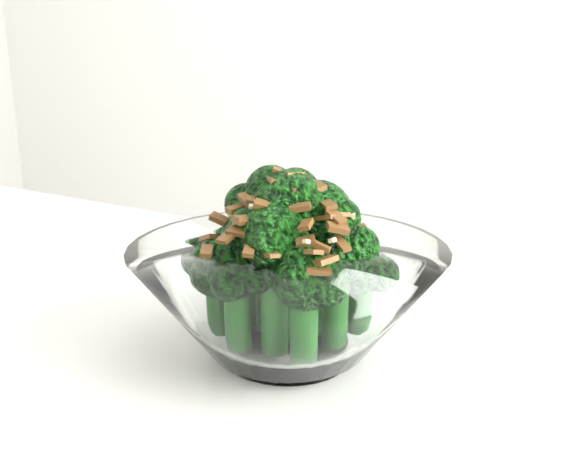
% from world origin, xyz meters
% --- Properties ---
extents(broccoli_dish, '(0.20, 0.20, 0.13)m').
position_xyz_m(broccoli_dish, '(0.19, -0.01, 0.80)').
color(broccoli_dish, white).
rests_on(broccoli_dish, table).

